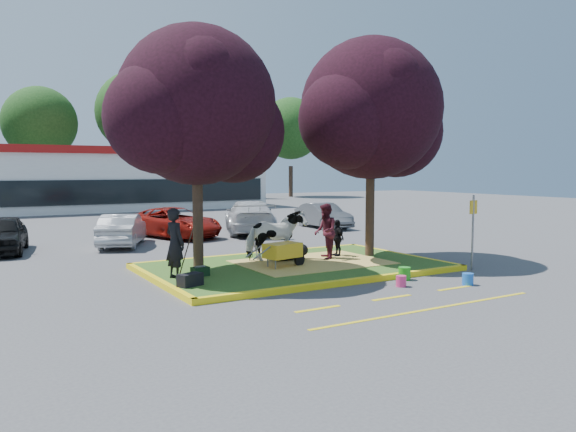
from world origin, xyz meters
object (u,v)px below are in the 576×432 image
handler (175,243)px  wheelbarrow (283,251)px  cow (276,235)px  car_black (1,234)px  calf (286,252)px  bucket_pink (401,281)px  sign_post (473,225)px  bucket_green (404,274)px  car_silver (122,230)px  bucket_blue (468,279)px

handler → wheelbarrow: bearing=-104.1°
cow → wheelbarrow: cow is taller
car_black → handler: bearing=-57.1°
calf → bucket_pink: (0.92, -4.06, -0.27)m
sign_post → bucket_green: size_ratio=6.39×
car_silver → calf: bearing=138.3°
bucket_pink → car_black: 13.85m
handler → car_silver: handler is taller
sign_post → car_silver: bearing=122.1°
cow → bucket_blue: bearing=-147.9°
wheelbarrow → car_black: car_black is taller
cow → handler: handler is taller
handler → wheelbarrow: 3.15m
car_black → cow: bearing=-34.8°
bucket_blue → cow: bearing=118.5°
bucket_green → bucket_pink: bearing=-137.6°
cow → calf: (0.22, -0.21, -0.50)m
bucket_pink → bucket_green: bearing=42.4°
calf → car_silver: (-3.11, 6.84, 0.21)m
cow → car_black: 9.84m
bucket_green → car_silver: (-4.68, 10.31, 0.44)m
wheelbarrow → sign_post: (4.87, -2.40, 0.69)m
calf → sign_post: sign_post is taller
calf → sign_post: size_ratio=0.54×
car_black → sign_post: bearing=-32.5°
car_silver → wheelbarrow: bearing=131.3°
cow → car_black: cow is taller
wheelbarrow → car_silver: car_silver is taller
sign_post → car_silver: sign_post is taller
cow → car_black: (-6.94, 6.97, -0.25)m
cow → bucket_blue: size_ratio=6.01×
cow → calf: size_ratio=1.53×
bucket_green → car_black: car_black is taller
car_silver → sign_post: bearing=149.5°
sign_post → car_silver: 12.59m
bucket_pink → car_black: car_black is taller
bucket_green → car_black: bearing=129.3°
handler → car_black: bearing=8.2°
calf → bucket_blue: 5.38m
calf → wheelbarrow: wheelbarrow is taller
bucket_blue → wheelbarrow: bearing=129.5°
calf → handler: size_ratio=0.66×
sign_post → car_black: 15.53m
handler → bucket_blue: size_ratio=5.97×
cow → sign_post: size_ratio=0.83×
calf → sign_post: (4.22, -3.37, 0.90)m
calf → bucket_green: (1.57, -3.47, -0.23)m
cow → bucket_green: 4.15m
bucket_blue → bucket_pink: bearing=155.8°
sign_post → bucket_blue: sign_post is taller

